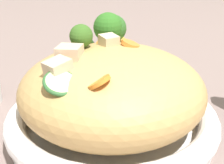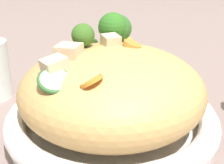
% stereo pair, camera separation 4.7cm
% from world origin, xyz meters
% --- Properties ---
extents(ground_plane, '(3.00, 3.00, 0.00)m').
position_xyz_m(ground_plane, '(0.00, 0.00, 0.00)').
color(ground_plane, gray).
extents(serving_bowl, '(0.33, 0.33, 0.05)m').
position_xyz_m(serving_bowl, '(0.00, 0.00, 0.03)').
color(serving_bowl, white).
rests_on(serving_bowl, ground_plane).
extents(noodle_heap, '(0.28, 0.28, 0.13)m').
position_xyz_m(noodle_heap, '(0.00, -0.00, 0.08)').
color(noodle_heap, tan).
rests_on(noodle_heap, serving_bowl).
extents(broccoli_florets, '(0.07, 0.12, 0.06)m').
position_xyz_m(broccoli_florets, '(0.06, -0.03, 0.15)').
color(broccoli_florets, '#98B46B').
rests_on(broccoli_florets, serving_bowl).
extents(carrot_coins, '(0.19, 0.16, 0.03)m').
position_xyz_m(carrot_coins, '(0.03, -0.01, 0.13)').
color(carrot_coins, orange).
rests_on(carrot_coins, serving_bowl).
extents(zucchini_slices, '(0.15, 0.13, 0.03)m').
position_xyz_m(zucchini_slices, '(0.01, 0.06, 0.13)').
color(zucchini_slices, beige).
rests_on(zucchini_slices, serving_bowl).
extents(chicken_chunks, '(0.06, 0.13, 0.04)m').
position_xyz_m(chicken_chunks, '(0.01, 0.05, 0.14)').
color(chicken_chunks, beige).
rests_on(chicken_chunks, serving_bowl).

